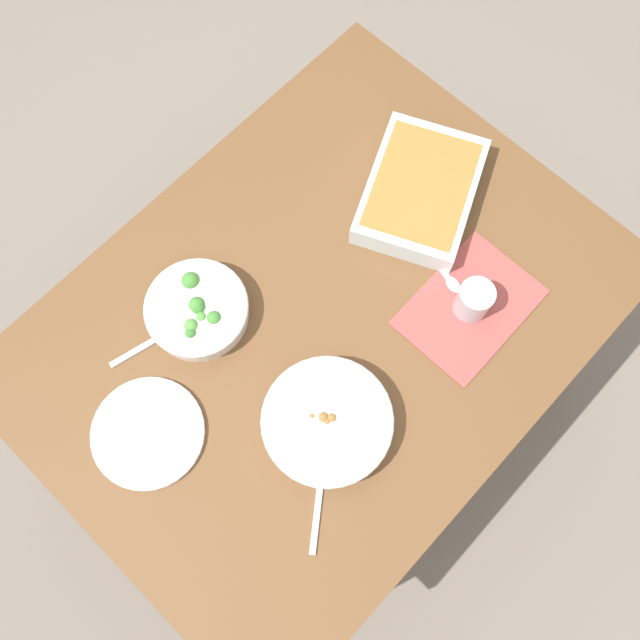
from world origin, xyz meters
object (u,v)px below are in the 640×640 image
Objects in this scene: broccoli_bowl at (197,310)px; spoon_by_broccoli at (160,337)px; spoon_by_stew at (319,492)px; stew_bowl at (327,422)px; baking_dish at (420,190)px; spoon_spare at (441,269)px; side_plate at (148,433)px; drink_cup at (473,301)px.

spoon_by_broccoli is (0.09, -0.02, -0.03)m from broccoli_bowl.
broccoli_bowl is at bearing -101.84° from spoon_by_stew.
stew_bowl is 0.53m from baking_dish.
spoon_by_broccoli is at bearing -32.12° from spoon_spare.
side_plate is at bearing -3.38° from baking_dish.
stew_bowl is 0.69× the size of baking_dish.
baking_dish reaches higher than spoon_by_stew.
spoon_by_broccoli is at bearing -40.64° from drink_cup.
broccoli_bowl reaches higher than stew_bowl.
spoon_by_broccoli is (-0.00, -0.44, 0.00)m from spoon_by_stew.
spoon_by_broccoli is at bearing -90.06° from spoon_by_stew.
drink_cup is at bearing 76.55° from spoon_spare.
spoon_spare is (0.09, 0.14, -0.03)m from baking_dish.
spoon_by_stew is 0.44m from spoon_by_broccoli.
baking_dish is 0.27m from drink_cup.
broccoli_bowl is 1.20× the size of spoon_by_broccoli.
baking_dish is at bearing -155.49° from spoon_by_stew.
drink_cup is (-0.39, 0.39, 0.01)m from broccoli_bowl.
baking_dish is at bearing -115.95° from drink_cup.
stew_bowl is 1.20× the size of broccoli_bowl.
drink_cup is 0.63m from spoon_by_broccoli.
drink_cup is (-0.38, 0.05, 0.01)m from stew_bowl.
baking_dish is at bearing -158.44° from stew_bowl.
broccoli_bowl is (0.01, -0.34, -0.00)m from stew_bowl.
baking_dish is 0.62m from spoon_by_broccoli.
broccoli_bowl reaches higher than spoon_by_broccoli.
spoon_by_stew is at bearing 89.94° from spoon_by_broccoli.
stew_bowl is 0.41m from spoon_spare.
spoon_spare is at bearing -165.73° from spoon_by_stew.
side_plate is 0.68m from spoon_spare.
spoon_by_broccoli is 1.00× the size of spoon_spare.
spoon_by_broccoli and spoon_spare have the same top height.
side_plate reaches higher than spoon_spare.
spoon_spare is (-0.50, 0.32, 0.00)m from spoon_by_broccoli.
stew_bowl is 0.38m from drink_cup.
spoon_by_broccoli is (-0.15, -0.13, -0.00)m from side_plate.
spoon_spare is (-0.02, -0.10, -0.03)m from drink_cup.
baking_dish is (-0.51, 0.15, 0.00)m from broccoli_bowl.
broccoli_bowl is at bearing -16.35° from baking_dish.
stew_bowl reaches higher than spoon_by_stew.
drink_cup reaches higher than spoon_by_broccoli.
stew_bowl and baking_dish have the same top height.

